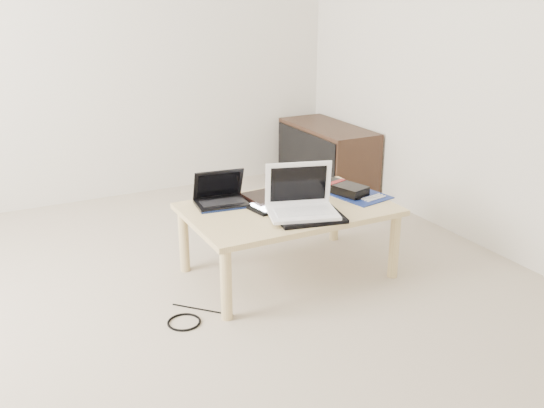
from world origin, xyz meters
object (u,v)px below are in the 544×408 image
media_cabinet (326,157)px  white_laptop (301,203)px  coffee_table (288,215)px  netbook (221,197)px  gpu_box (344,189)px

media_cabinet → white_laptop: 1.76m
coffee_table → netbook: (-0.31, 0.21, 0.09)m
white_laptop → netbook: bearing=130.0°
netbook → media_cabinet: bearing=37.9°
media_cabinet → gpu_box: size_ratio=3.04×
netbook → gpu_box: bearing=-12.7°
media_cabinet → gpu_box: 1.37m
gpu_box → netbook: bearing=167.3°
coffee_table → media_cabinet: media_cabinet is taller
coffee_table → media_cabinet: 1.62m
coffee_table → netbook: 0.38m
netbook → white_laptop: 0.47m
white_laptop → coffee_table: bearing=86.8°
white_laptop → gpu_box: 0.45m
media_cabinet → netbook: 1.71m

